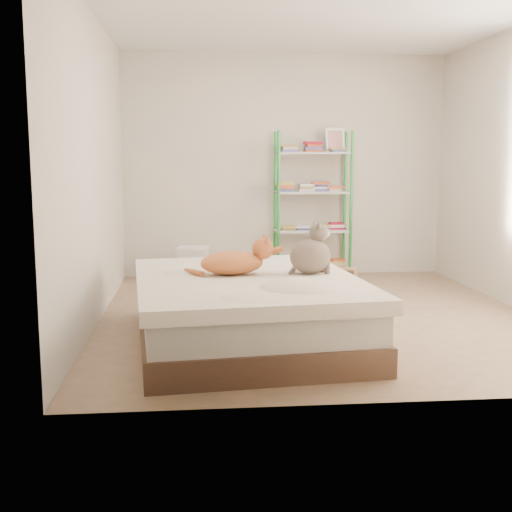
{
  "coord_description": "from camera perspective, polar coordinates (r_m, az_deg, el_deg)",
  "views": [
    {
      "loc": [
        -1.06,
        -5.51,
        1.37
      ],
      "look_at": [
        -0.59,
        -0.52,
        0.62
      ],
      "focal_mm": 45.0,
      "sensor_mm": 36.0,
      "label": 1
    }
  ],
  "objects": [
    {
      "name": "orange_cat",
      "position": [
        4.84,
        -2.16,
        -0.33
      ],
      "size": [
        0.6,
        0.37,
        0.23
      ],
      "primitive_type": null,
      "rotation": [
        0.0,
        0.0,
        0.11
      ],
      "color": "orange",
      "rests_on": "bed"
    },
    {
      "name": "bed",
      "position": [
        4.83,
        -0.85,
        -4.81
      ],
      "size": [
        1.8,
        2.16,
        0.51
      ],
      "rotation": [
        0.0,
        0.0,
        0.1
      ],
      "color": "#4A3628",
      "rests_on": "ground"
    },
    {
      "name": "shelf_unit",
      "position": [
        7.53,
        5.07,
        4.55
      ],
      "size": [
        0.88,
        0.36,
        1.74
      ],
      "color": "green",
      "rests_on": "ground"
    },
    {
      "name": "cardboard_box",
      "position": [
        6.34,
        6.85,
        -2.57
      ],
      "size": [
        0.54,
        0.54,
        0.36
      ],
      "rotation": [
        0.0,
        0.0,
        -0.34
      ],
      "color": "olive",
      "rests_on": "ground"
    },
    {
      "name": "white_bin",
      "position": [
        7.25,
        -5.6,
        -0.77
      ],
      "size": [
        0.39,
        0.36,
        0.4
      ],
      "rotation": [
        0.0,
        0.0,
        -0.16
      ],
      "color": "white",
      "rests_on": "ground"
    },
    {
      "name": "grey_cat",
      "position": [
        4.88,
        4.86,
        0.68
      ],
      "size": [
        0.39,
        0.35,
        0.39
      ],
      "primitive_type": null,
      "rotation": [
        0.0,
        0.0,
        1.77
      ],
      "color": "gray",
      "rests_on": "bed"
    },
    {
      "name": "room",
      "position": [
        5.61,
        5.55,
        7.76
      ],
      "size": [
        3.81,
        4.21,
        2.61
      ],
      "color": "tan",
      "rests_on": "ground"
    }
  ]
}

